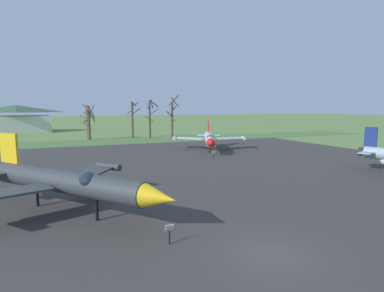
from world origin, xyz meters
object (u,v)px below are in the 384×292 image
Objects in this scene: info_placard_rear_center at (169,232)px; visitor_building at (17,119)px; jet_fighter_rear_center at (67,182)px; jet_fighter_front_left at (209,138)px; info_placard_front_left at (213,154)px.

info_placard_rear_center is 89.47m from visitor_building.
jet_fighter_rear_center is at bearing -80.88° from visitor_building.
jet_fighter_front_left is 0.71× the size of visitor_building.
info_placard_rear_center is at bearing -121.48° from info_placard_front_left.
visitor_building is at bearing 121.29° from jet_fighter_front_left.
info_placard_rear_center reaches higher than info_placard_front_left.
jet_fighter_rear_center is 8.49m from info_placard_rear_center.
info_placard_rear_center is (4.72, -6.89, -1.55)m from jet_fighter_rear_center.
jet_fighter_rear_center is at bearing -139.06° from info_placard_front_left.
info_placard_front_left is 0.07× the size of jet_fighter_rear_center.
info_placard_rear_center is at bearing -119.36° from jet_fighter_front_left.
info_placard_front_left is at bearing 58.52° from info_placard_rear_center.
visitor_building is (-32.03, 64.23, 3.22)m from info_placard_front_left.
info_placard_rear_center is (-17.10, -30.39, -1.40)m from jet_fighter_front_left.
visitor_building reaches higher than jet_fighter_front_left.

